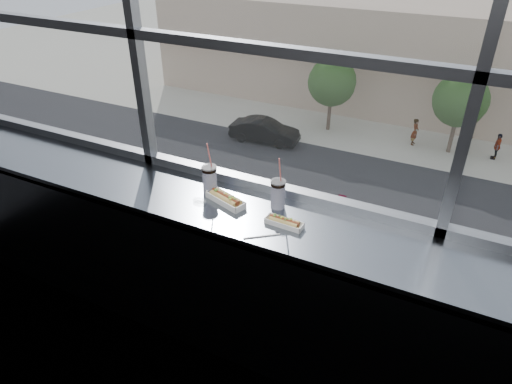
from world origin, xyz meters
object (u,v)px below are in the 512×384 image
at_px(car_near_c, 392,227).
at_px(tree_center, 461,100).
at_px(soda_cup_right, 278,193).
at_px(wrapper, 200,201).
at_px(soda_cup_left, 210,178).
at_px(car_far_a, 265,127).
at_px(pedestrian_c, 498,144).
at_px(tree_left, 332,82).
at_px(loose_straw, 262,236).
at_px(hotdog_tray_right, 284,222).
at_px(hotdog_tray_left, 225,199).
at_px(car_near_b, 277,199).
at_px(pedestrian_b, 416,129).

relative_size(car_near_c, tree_center, 1.26).
bearing_deg(soda_cup_right, car_near_c, 93.63).
bearing_deg(wrapper, soda_cup_right, 20.26).
bearing_deg(soda_cup_right, soda_cup_left, -175.10).
relative_size(soda_cup_left, car_far_a, 0.06).
bearing_deg(soda_cup_right, pedestrian_c, 83.83).
bearing_deg(soda_cup_left, tree_left, 105.22).
relative_size(soda_cup_left, tree_left, 0.07).
bearing_deg(loose_straw, hotdog_tray_right, 28.65).
relative_size(hotdog_tray_right, pedestrian_c, 0.11).
distance_m(hotdog_tray_left, soda_cup_right, 0.33).
bearing_deg(tree_left, soda_cup_right, -73.90).
bearing_deg(car_far_a, pedestrian_c, -77.97).
bearing_deg(car_near_b, pedestrian_c, -41.74).
bearing_deg(tree_left, wrapper, -74.84).
bearing_deg(tree_center, hotdog_tray_left, -91.24).
bearing_deg(hotdog_tray_right, car_near_c, 96.37).
bearing_deg(car_far_a, wrapper, -160.07).
bearing_deg(hotdog_tray_left, car_near_b, 130.59).
height_order(car_near_b, tree_left, tree_left).
bearing_deg(car_near_c, soda_cup_right, -177.63).
bearing_deg(tree_left, car_near_c, -59.38).
bearing_deg(pedestrian_c, car_near_b, -39.22).
distance_m(hotdog_tray_left, pedestrian_b, 30.51).
relative_size(soda_cup_right, wrapper, 3.64).
bearing_deg(pedestrian_c, tree_left, -88.70).
bearing_deg(soda_cup_left, tree_center, 88.46).
xyz_separation_m(car_near_b, tree_left, (-1.20, 12.00, 2.51)).
bearing_deg(wrapper, loose_straw, -16.67).
bearing_deg(wrapper, hotdog_tray_right, 0.61).
relative_size(loose_straw, pedestrian_b, 0.09).
bearing_deg(hotdog_tray_left, tree_center, 107.19).
height_order(hotdog_tray_left, car_far_a, hotdog_tray_left).
xyz_separation_m(pedestrian_b, tree_left, (-6.09, -0.17, 2.44)).
bearing_deg(loose_straw, soda_cup_left, 113.17).
relative_size(soda_cup_right, tree_left, 0.07).
height_order(soda_cup_left, pedestrian_b, soda_cup_left).
xyz_separation_m(car_near_b, tree_center, (7.23, 12.00, 2.55)).
height_order(soda_cup_left, wrapper, soda_cup_left).
distance_m(wrapper, tree_left, 30.55).
relative_size(soda_cup_right, pedestrian_c, 0.16).
height_order(hotdog_tray_right, tree_left, hotdog_tray_right).
bearing_deg(hotdog_tray_left, wrapper, -136.57).
relative_size(loose_straw, car_far_a, 0.03).
height_order(pedestrian_b, tree_center, tree_center).
bearing_deg(hotdog_tray_right, car_near_b, 115.73).
bearing_deg(tree_center, pedestrian_c, 5.22).
xyz_separation_m(wrapper, car_far_a, (-10.96, 24.32, -11.00)).
distance_m(soda_cup_right, pedestrian_b, 30.46).
bearing_deg(pedestrian_b, car_near_b, 158.11).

